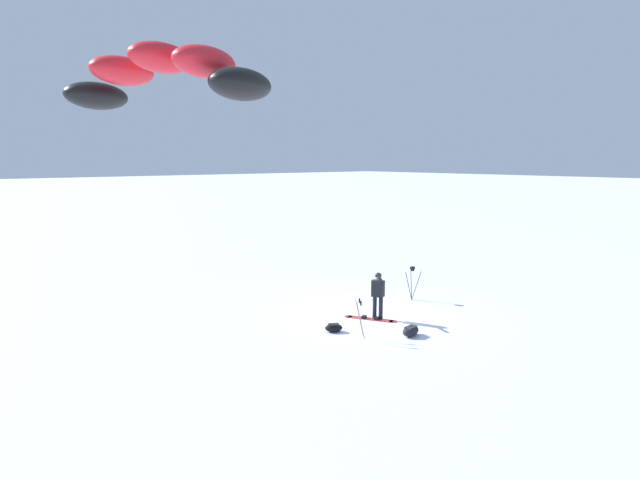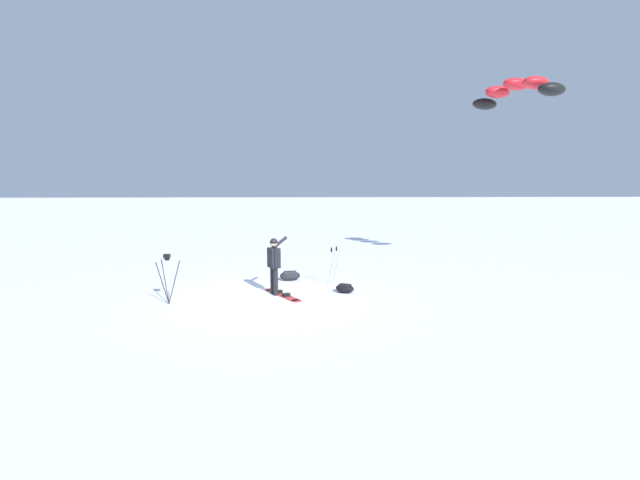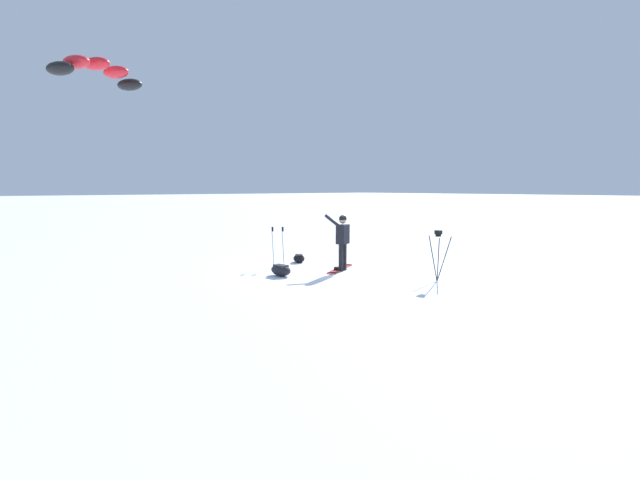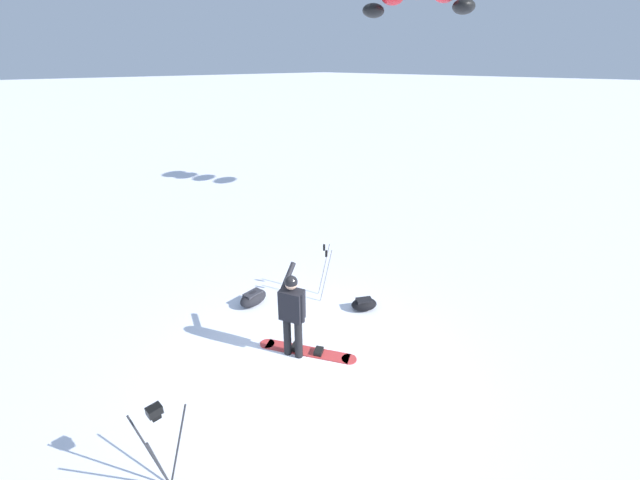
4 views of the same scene
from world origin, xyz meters
The scene contains 8 objects.
ground_plane centered at (0.00, 0.00, 0.00)m, with size 300.00×300.00×0.00m, color white.
snowboarder centered at (-0.45, 0.08, 0.97)m, with size 0.63×0.59×1.64m.
snowboard centered at (-0.34, 0.30, 0.02)m, with size 1.63×1.05×0.10m.
traction_kite centered at (-4.45, 9.06, 6.65)m, with size 3.75×2.46×0.92m.
gear_bag_large centered at (-2.30, 0.54, 0.17)m, with size 0.45×0.71×0.31m.
camera_tripod centered at (0.35, -2.65, 0.94)m, with size 0.55×0.58×1.32m.
gear_bag_small centered at (-0.50, 2.10, 0.13)m, with size 0.59×0.65×0.25m.
ski_poles centered at (-1.46, 1.89, 0.80)m, with size 0.37×0.45×1.20m.
Camera 1 is at (-12.17, 12.38, 5.39)m, focal length 28.86 mm.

